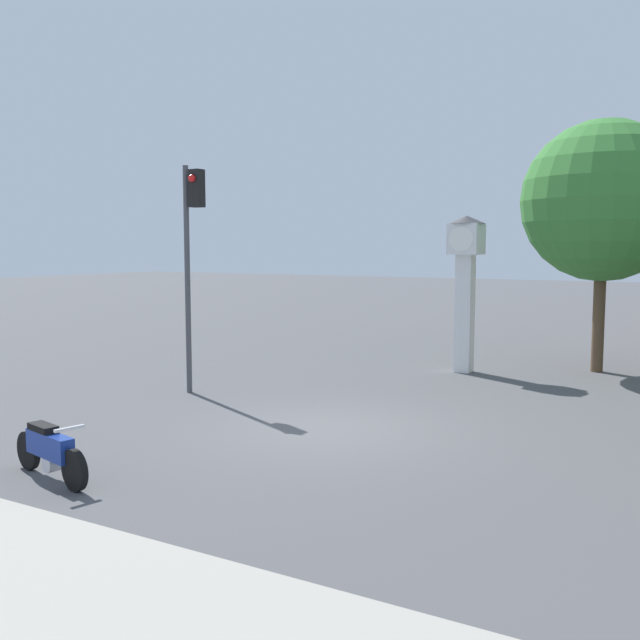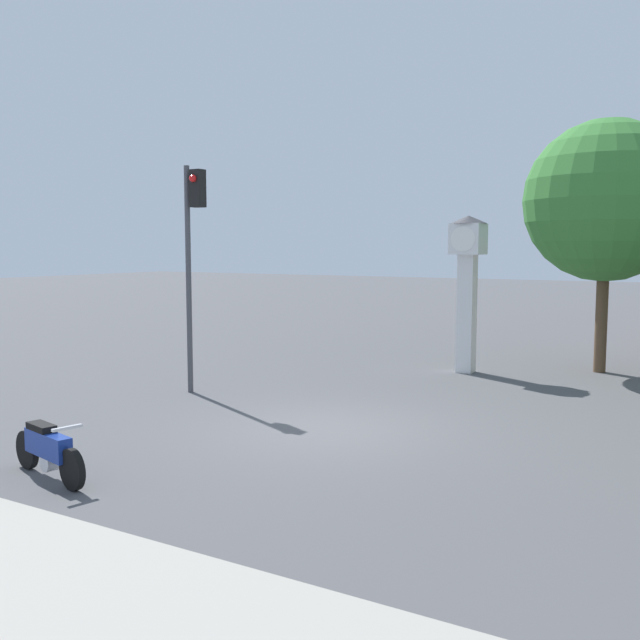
{
  "view_description": "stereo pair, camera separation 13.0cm",
  "coord_description": "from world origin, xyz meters",
  "views": [
    {
      "loc": [
        6.06,
        -10.75,
        3.21
      ],
      "look_at": [
        -0.72,
        1.04,
        1.81
      ],
      "focal_mm": 40.0,
      "sensor_mm": 36.0,
      "label": 1
    },
    {
      "loc": [
        6.17,
        -10.69,
        3.21
      ],
      "look_at": [
        -0.72,
        1.04,
        1.81
      ],
      "focal_mm": 40.0,
      "sensor_mm": 36.0,
      "label": 2
    }
  ],
  "objects": [
    {
      "name": "clock_tower",
      "position": [
        0.23,
        6.82,
        2.65
      ],
      "size": [
        0.94,
        0.94,
        4.0
      ],
      "color": "white",
      "rests_on": "ground_plane"
    },
    {
      "name": "traffic_light",
      "position": [
        -4.07,
        1.28,
        3.37
      ],
      "size": [
        0.5,
        0.35,
        4.96
      ],
      "color": "#47474C",
      "rests_on": "ground_plane"
    },
    {
      "name": "motorcycle",
      "position": [
        -1.96,
        -4.3,
        0.41
      ],
      "size": [
        1.88,
        0.61,
        0.84
      ],
      "rotation": [
        0.0,
        0.0,
        -0.23
      ],
      "color": "black",
      "rests_on": "ground_plane"
    },
    {
      "name": "ground_plane",
      "position": [
        0.0,
        0.0,
        0.0
      ],
      "size": [
        120.0,
        120.0,
        0.0
      ],
      "primitive_type": "plane",
      "color": "#4C4C4F"
    },
    {
      "name": "street_tree",
      "position": [
        3.2,
        8.6,
        4.36
      ],
      "size": [
        4.08,
        4.08,
        6.41
      ],
      "color": "brown",
      "rests_on": "ground_plane"
    }
  ]
}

